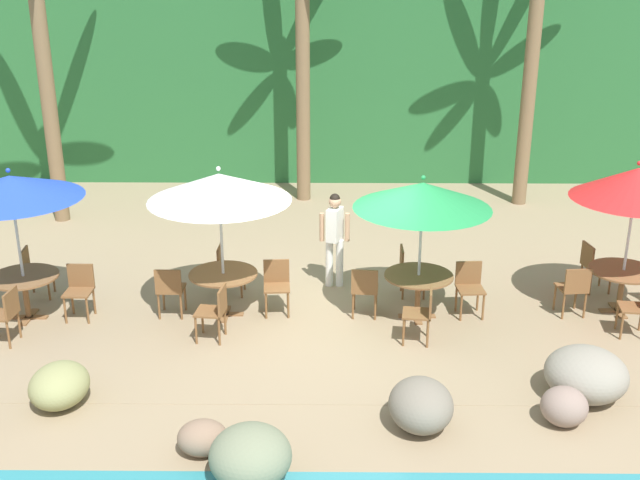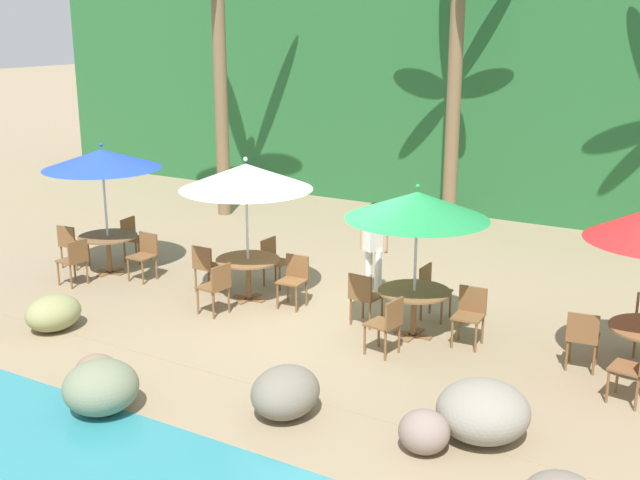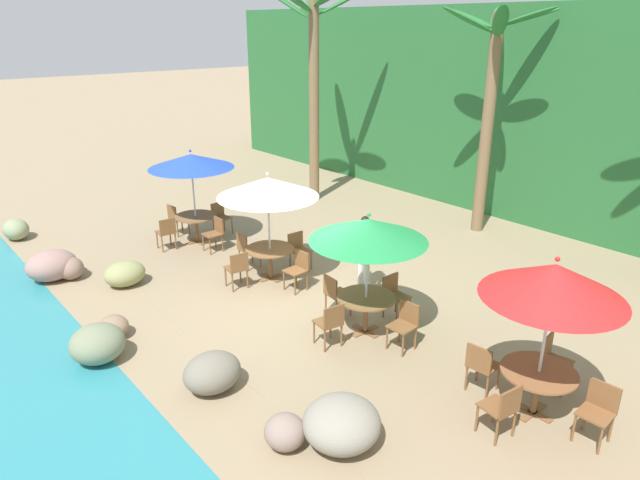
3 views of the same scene
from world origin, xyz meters
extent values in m
plane|color=#937F60|center=(0.00, 0.00, 0.00)|extent=(120.00, 120.00, 0.00)
cube|color=#937F60|center=(0.00, 0.00, 0.00)|extent=(18.00, 5.20, 0.01)
cube|color=#286633|center=(0.00, 9.00, 3.00)|extent=(28.00, 2.40, 6.00)
ellipsoid|color=gray|center=(3.36, -2.36, 0.34)|extent=(1.08, 1.09, 0.68)
ellipsoid|color=gray|center=(-0.90, -4.16, 0.33)|extent=(0.92, 0.93, 0.66)
ellipsoid|color=slate|center=(1.11, -3.08, 0.31)|extent=(0.80, 0.94, 0.62)
ellipsoid|color=#8F915B|center=(-3.53, -2.60, 0.27)|extent=(0.76, 0.91, 0.55)
ellipsoid|color=#896D56|center=(-1.51, -3.64, 0.21)|extent=(0.60, 0.52, 0.41)
ellipsoid|color=gray|center=(2.90, -2.99, 0.25)|extent=(0.58, 0.57, 0.49)
cylinder|color=silver|center=(-4.87, -0.07, 1.15)|extent=(0.04, 0.04, 2.30)
cone|color=blue|center=(-4.87, -0.07, 2.20)|extent=(2.18, 2.18, 0.36)
sphere|color=blue|center=(-4.87, -0.07, 2.46)|extent=(0.07, 0.07, 0.07)
cube|color=brown|center=(-4.87, -0.07, 0.01)|extent=(0.60, 0.12, 0.03)
cube|color=brown|center=(-4.87, -0.07, 0.01)|extent=(0.12, 0.60, 0.03)
cylinder|color=brown|center=(-4.87, -0.07, 0.37)|extent=(0.09, 0.09, 0.71)
cylinder|color=brown|center=(-4.87, -0.07, 0.72)|extent=(1.10, 1.10, 0.03)
cylinder|color=brown|center=(-3.84, -0.27, 0.23)|extent=(0.04, 0.04, 0.45)
cylinder|color=brown|center=(-4.20, -0.26, 0.23)|extent=(0.04, 0.04, 0.45)
cylinder|color=brown|center=(-3.84, 0.09, 0.23)|extent=(0.04, 0.04, 0.45)
cylinder|color=brown|center=(-4.19, 0.10, 0.23)|extent=(0.04, 0.04, 0.45)
cube|color=brown|center=(-4.02, -0.09, 0.47)|extent=(0.43, 0.43, 0.03)
cube|color=brown|center=(-4.01, 0.11, 0.66)|extent=(0.42, 0.04, 0.42)
cylinder|color=brown|center=(-4.79, 0.97, 0.23)|extent=(0.04, 0.04, 0.45)
cylinder|color=brown|center=(-4.75, 0.61, 0.23)|extent=(0.04, 0.04, 0.45)
cylinder|color=brown|center=(-5.14, 0.93, 0.23)|extent=(0.04, 0.04, 0.45)
cylinder|color=brown|center=(-5.11, 0.58, 0.23)|extent=(0.04, 0.04, 0.45)
cube|color=brown|center=(-4.95, 0.77, 0.47)|extent=(0.46, 0.46, 0.03)
cube|color=brown|center=(-5.15, 0.75, 0.66)|extent=(0.08, 0.42, 0.42)
cylinder|color=brown|center=(-4.77, -1.11, 0.23)|extent=(0.04, 0.04, 0.45)
cylinder|color=brown|center=(-4.74, -0.76, 0.23)|extent=(0.04, 0.04, 0.45)
cube|color=brown|center=(-4.93, -0.92, 0.47)|extent=(0.45, 0.45, 0.03)
cube|color=brown|center=(-4.74, -0.94, 0.66)|extent=(0.07, 0.42, 0.42)
cylinder|color=silver|center=(-1.71, 0.07, 1.13)|extent=(0.04, 0.04, 2.27)
cone|color=white|center=(-1.71, 0.07, 2.17)|extent=(2.23, 2.23, 0.43)
sphere|color=white|center=(-1.71, 0.07, 2.46)|extent=(0.07, 0.07, 0.07)
cube|color=brown|center=(-1.71, 0.07, 0.01)|extent=(0.60, 0.12, 0.03)
cube|color=brown|center=(-1.71, 0.07, 0.01)|extent=(0.12, 0.60, 0.03)
cylinder|color=brown|center=(-1.71, 0.07, 0.37)|extent=(0.09, 0.09, 0.71)
cylinder|color=brown|center=(-1.71, 0.07, 0.72)|extent=(1.10, 1.10, 0.03)
cylinder|color=brown|center=(-0.68, -0.03, 0.23)|extent=(0.04, 0.04, 0.45)
cylinder|color=brown|center=(-1.03, -0.06, 0.23)|extent=(0.04, 0.04, 0.45)
cylinder|color=brown|center=(-0.70, 0.32, 0.23)|extent=(0.04, 0.04, 0.45)
cylinder|color=brown|center=(-1.06, 0.30, 0.23)|extent=(0.04, 0.04, 0.45)
cube|color=brown|center=(-0.87, 0.13, 0.47)|extent=(0.45, 0.45, 0.03)
cube|color=brown|center=(-0.88, 0.33, 0.66)|extent=(0.42, 0.07, 0.42)
cylinder|color=brown|center=(-1.50, 1.09, 0.23)|extent=(0.04, 0.04, 0.45)
cylinder|color=brown|center=(-1.51, 0.73, 0.23)|extent=(0.04, 0.04, 0.45)
cylinder|color=brown|center=(-1.85, 1.10, 0.23)|extent=(0.04, 0.04, 0.45)
cylinder|color=brown|center=(-1.87, 0.75, 0.23)|extent=(0.04, 0.04, 0.45)
cube|color=brown|center=(-1.68, 0.92, 0.47)|extent=(0.44, 0.44, 0.03)
cube|color=brown|center=(-1.88, 0.93, 0.66)|extent=(0.05, 0.42, 0.42)
cylinder|color=brown|center=(-2.74, 0.26, 0.23)|extent=(0.04, 0.04, 0.45)
cylinder|color=brown|center=(-2.38, 0.25, 0.23)|extent=(0.04, 0.04, 0.45)
cylinder|color=brown|center=(-2.74, -0.10, 0.23)|extent=(0.04, 0.04, 0.45)
cylinder|color=brown|center=(-2.39, -0.10, 0.23)|extent=(0.04, 0.04, 0.45)
cube|color=brown|center=(-2.56, 0.08, 0.47)|extent=(0.42, 0.42, 0.03)
cube|color=brown|center=(-2.57, -0.12, 0.66)|extent=(0.42, 0.04, 0.42)
cylinder|color=brown|center=(-2.02, -0.93, 0.23)|extent=(0.04, 0.04, 0.45)
cylinder|color=brown|center=(-1.97, -0.57, 0.23)|extent=(0.04, 0.04, 0.45)
cylinder|color=brown|center=(-1.66, -0.97, 0.23)|extent=(0.04, 0.04, 0.45)
cylinder|color=brown|center=(-1.62, -0.62, 0.23)|extent=(0.04, 0.04, 0.45)
cube|color=brown|center=(-1.82, -0.77, 0.47)|extent=(0.47, 0.47, 0.03)
cube|color=brown|center=(-1.62, -0.80, 0.66)|extent=(0.09, 0.42, 0.42)
cylinder|color=silver|center=(1.40, 0.03, 1.08)|extent=(0.04, 0.04, 2.16)
cone|color=#238E47|center=(1.40, 0.03, 2.06)|extent=(2.14, 2.14, 0.41)
sphere|color=#238E47|center=(1.40, 0.03, 2.34)|extent=(0.07, 0.07, 0.07)
cube|color=brown|center=(1.40, 0.03, 0.01)|extent=(0.60, 0.12, 0.03)
cube|color=brown|center=(1.40, 0.03, 0.01)|extent=(0.12, 0.60, 0.03)
cylinder|color=brown|center=(1.40, 0.03, 0.37)|extent=(0.09, 0.09, 0.71)
cylinder|color=brown|center=(1.40, 0.03, 0.72)|extent=(1.10, 1.10, 0.03)
cylinder|color=brown|center=(2.44, -0.08, 0.23)|extent=(0.04, 0.04, 0.45)
cylinder|color=brown|center=(2.08, -0.10, 0.23)|extent=(0.04, 0.04, 0.45)
cylinder|color=brown|center=(2.42, 0.28, 0.23)|extent=(0.04, 0.04, 0.45)
cylinder|color=brown|center=(2.06, 0.25, 0.23)|extent=(0.04, 0.04, 0.45)
cube|color=brown|center=(2.25, 0.09, 0.47)|extent=(0.45, 0.45, 0.03)
cube|color=brown|center=(2.24, 0.28, 0.66)|extent=(0.42, 0.06, 0.42)
cylinder|color=brown|center=(1.59, 1.05, 0.23)|extent=(0.04, 0.04, 0.45)
cylinder|color=brown|center=(1.59, 0.70, 0.23)|extent=(0.04, 0.04, 0.45)
cylinder|color=brown|center=(1.23, 1.06, 0.23)|extent=(0.04, 0.04, 0.45)
cylinder|color=brown|center=(1.23, 0.70, 0.23)|extent=(0.04, 0.04, 0.45)
cube|color=brown|center=(1.41, 0.88, 0.47)|extent=(0.42, 0.42, 0.03)
cube|color=brown|center=(1.21, 0.88, 0.66)|extent=(0.04, 0.42, 0.42)
cylinder|color=brown|center=(0.39, 0.30, 0.23)|extent=(0.04, 0.04, 0.45)
cylinder|color=brown|center=(0.75, 0.26, 0.23)|extent=(0.04, 0.04, 0.45)
cylinder|color=brown|center=(0.36, -0.06, 0.23)|extent=(0.04, 0.04, 0.45)
cylinder|color=brown|center=(0.72, -0.09, 0.23)|extent=(0.04, 0.04, 0.45)
cube|color=brown|center=(0.55, 0.10, 0.47)|extent=(0.46, 0.46, 0.03)
cube|color=brown|center=(0.54, -0.10, 0.66)|extent=(0.42, 0.07, 0.42)
cylinder|color=brown|center=(1.09, -0.97, 0.23)|extent=(0.04, 0.04, 0.45)
cylinder|color=brown|center=(1.13, -0.61, 0.23)|extent=(0.04, 0.04, 0.45)
cylinder|color=brown|center=(1.44, -1.02, 0.23)|extent=(0.04, 0.04, 0.45)
cylinder|color=brown|center=(1.49, -0.66, 0.23)|extent=(0.04, 0.04, 0.45)
cube|color=brown|center=(1.29, -0.81, 0.47)|extent=(0.47, 0.47, 0.03)
cube|color=brown|center=(1.49, -0.84, 0.66)|extent=(0.09, 0.42, 0.42)
cylinder|color=silver|center=(4.73, 0.27, 1.14)|extent=(0.04, 0.04, 2.29)
cone|color=red|center=(4.73, 0.27, 2.19)|extent=(1.99, 1.99, 0.50)
sphere|color=red|center=(4.73, 0.27, 2.51)|extent=(0.07, 0.07, 0.07)
cube|color=brown|center=(4.73, 0.27, 0.01)|extent=(0.60, 0.12, 0.03)
cube|color=brown|center=(4.73, 0.27, 0.01)|extent=(0.12, 0.60, 0.03)
cylinder|color=brown|center=(4.73, 0.27, 0.37)|extent=(0.09, 0.09, 0.71)
cylinder|color=brown|center=(4.73, 0.27, 0.72)|extent=(1.10, 1.10, 0.03)
cylinder|color=brown|center=(4.76, 1.31, 0.23)|extent=(0.04, 0.04, 0.45)
cylinder|color=brown|center=(4.81, 0.96, 0.23)|extent=(0.04, 0.04, 0.45)
cylinder|color=brown|center=(4.40, 1.26, 0.23)|extent=(0.04, 0.04, 0.45)
cylinder|color=brown|center=(4.46, 0.90, 0.23)|extent=(0.04, 0.04, 0.45)
cube|color=brown|center=(4.61, 1.11, 0.47)|extent=(0.48, 0.48, 0.03)
cube|color=brown|center=(4.41, 1.08, 0.66)|extent=(0.10, 0.42, 0.42)
cylinder|color=brown|center=(3.69, 0.32, 0.23)|extent=(0.04, 0.04, 0.45)
cylinder|color=brown|center=(4.04, 0.36, 0.23)|extent=(0.04, 0.04, 0.45)
cylinder|color=brown|center=(3.73, -0.03, 0.23)|extent=(0.04, 0.04, 0.45)
cylinder|color=brown|center=(4.08, 0.01, 0.23)|extent=(0.04, 0.04, 0.45)
cube|color=brown|center=(3.89, 0.17, 0.47)|extent=(0.47, 0.47, 0.03)
cube|color=brown|center=(3.91, -0.03, 0.66)|extent=(0.42, 0.09, 0.42)
cylinder|color=brown|center=(4.42, -0.73, 0.23)|extent=(0.04, 0.04, 0.45)
cylinder|color=brown|center=(4.46, -0.38, 0.23)|extent=(0.04, 0.04, 0.45)
cube|color=brown|center=(4.62, -0.58, 0.47)|extent=(0.47, 0.47, 0.03)
cylinder|color=brown|center=(-5.89, 4.85, 3.17)|extent=(0.32, 0.32, 6.35)
cylinder|color=brown|center=(-0.62, 6.45, 2.87)|extent=(0.32, 0.32, 5.75)
cylinder|color=brown|center=(4.45, 6.16, 3.09)|extent=(0.32, 0.32, 6.17)
cylinder|color=white|center=(-0.02, 1.28, 0.43)|extent=(0.13, 0.13, 0.86)
cylinder|color=white|center=(0.16, 1.28, 0.43)|extent=(0.13, 0.13, 0.86)
cube|color=silver|center=(0.07, 1.28, 1.15)|extent=(0.31, 0.39, 0.58)
cylinder|color=tan|center=(-0.15, 1.28, 1.10)|extent=(0.08, 0.08, 0.50)
cylinder|color=tan|center=(0.29, 1.28, 1.10)|extent=(0.08, 0.08, 0.50)
sphere|color=tan|center=(0.07, 1.28, 1.56)|extent=(0.21, 0.21, 0.21)
sphere|color=black|center=(0.07, 1.28, 1.61)|extent=(0.18, 0.18, 0.18)
camera|label=1|loc=(-0.06, -11.39, 5.56)|focal=43.82mm
camera|label=2|loc=(5.98, -10.44, 4.70)|focal=44.67mm
camera|label=3|loc=(7.97, -6.67, 5.46)|focal=31.65mm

